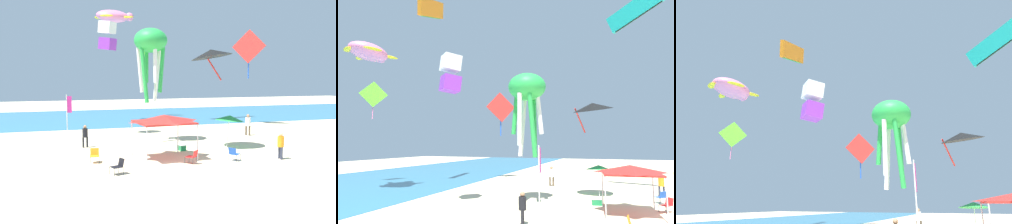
# 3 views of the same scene
# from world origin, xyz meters

# --- Properties ---
(canopy_tent) EXTENTS (3.51, 3.24, 2.70)m
(canopy_tent) POSITION_xyz_m (-0.82, 3.19, 2.43)
(canopy_tent) COLOR #B7B7BC
(canopy_tent) RESTS_ON ground
(beach_umbrella) EXTENTS (2.03, 2.01, 2.37)m
(beach_umbrella) POSITION_xyz_m (4.62, 5.18, 2.10)
(beach_umbrella) COLOR silver
(beach_umbrella) RESTS_ON ground
(folding_chair_facing_ocean) EXTENTS (0.80, 0.81, 0.82)m
(folding_chair_facing_ocean) POSITION_xyz_m (0.35, 1.26, 0.47)
(folding_chair_facing_ocean) COLOR black
(folding_chair_facing_ocean) RESTS_ON ground
(folding_chair_near_cooler) EXTENTS (0.81, 0.78, 0.82)m
(folding_chair_near_cooler) POSITION_xyz_m (2.95, 1.24, 0.47)
(folding_chair_near_cooler) COLOR black
(folding_chair_near_cooler) RESTS_ON ground
(folding_chair_right_of_tent) EXTENTS (0.60, 0.68, 0.82)m
(folding_chair_right_of_tent) POSITION_xyz_m (-5.01, 3.30, 0.47)
(folding_chair_right_of_tent) COLOR black
(folding_chair_right_of_tent) RESTS_ON ground
(cooler_box) EXTENTS (0.52, 0.68, 0.40)m
(cooler_box) POSITION_xyz_m (1.04, 5.17, 0.20)
(cooler_box) COLOR #1E8C4C
(cooler_box) RESTS_ON ground
(banner_flag) EXTENTS (0.36, 0.06, 3.81)m
(banner_flag) POSITION_xyz_m (-6.31, 7.06, 2.29)
(banner_flag) COLOR silver
(banner_flag) RESTS_ON ground
(person_near_umbrella) EXTENTS (0.43, 0.43, 1.81)m
(person_near_umbrella) POSITION_xyz_m (8.57, 9.60, 1.06)
(person_near_umbrella) COLOR brown
(person_near_umbrella) RESTS_ON ground
(person_kite_handler) EXTENTS (0.42, 0.38, 1.59)m
(person_kite_handler) POSITION_xyz_m (-5.11, 8.21, 0.93)
(person_kite_handler) COLOR black
(person_kite_handler) RESTS_ON ground
(person_watching_sky) EXTENTS (0.39, 0.44, 1.66)m
(person_watching_sky) POSITION_xyz_m (5.90, 0.84, 0.97)
(person_watching_sky) COLOR #33384C
(person_watching_sky) RESTS_ON ground
(kite_parafoil_teal) EXTENTS (2.50, 4.84, 3.10)m
(kite_parafoil_teal) POSITION_xyz_m (6.41, 1.89, 14.89)
(kite_parafoil_teal) COLOR teal
(kite_diamond_lime) EXTENTS (2.11, 1.78, 3.86)m
(kite_diamond_lime) POSITION_xyz_m (3.93, 26.66, 8.72)
(kite_diamond_lime) COLOR #66D82D
(kite_delta_black) EXTENTS (3.99, 3.98, 2.38)m
(kite_delta_black) POSITION_xyz_m (3.26, 5.39, 6.59)
(kite_delta_black) COLOR black
(kite_turtle_pink) EXTENTS (4.64, 4.33, 1.75)m
(kite_turtle_pink) POSITION_xyz_m (-0.58, 22.89, 11.46)
(kite_turtle_pink) COLOR pink
(kite_box_white) EXTENTS (1.66, 1.65, 2.48)m
(kite_box_white) POSITION_xyz_m (-2.60, 13.84, 8.44)
(kite_box_white) COLOR white
(kite_octopus_green) EXTENTS (2.55, 2.55, 5.66)m
(kite_octopus_green) POSITION_xyz_m (0.03, 9.43, 7.43)
(kite_octopus_green) COLOR green
(kite_parafoil_orange) EXTENTS (5.94, 1.76, 3.61)m
(kite_parafoil_orange) POSITION_xyz_m (5.71, 21.29, 17.74)
(kite_parafoil_orange) COLOR orange
(kite_diamond_red) EXTENTS (2.52, 2.56, 5.02)m
(kite_diamond_red) POSITION_xyz_m (12.14, 16.06, 7.86)
(kite_diamond_red) COLOR red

